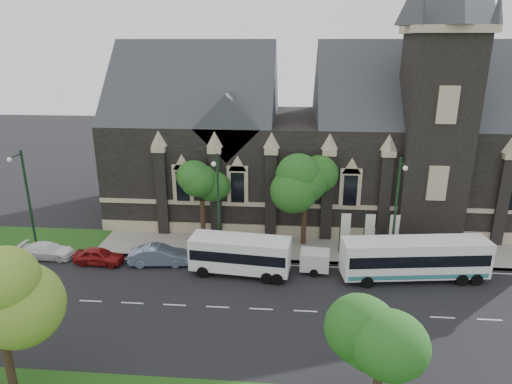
# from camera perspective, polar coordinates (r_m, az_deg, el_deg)

# --- Properties ---
(ground) EXTENTS (160.00, 160.00, 0.00)m
(ground) POSITION_cam_1_polar(r_m,az_deg,el_deg) (31.89, 0.65, -14.48)
(ground) COLOR black
(ground) RESTS_ON ground
(sidewalk) EXTENTS (80.00, 5.00, 0.15)m
(sidewalk) POSITION_cam_1_polar(r_m,az_deg,el_deg) (40.14, 1.64, -7.01)
(sidewalk) COLOR gray
(sidewalk) RESTS_ON ground
(museum) EXTENTS (40.00, 17.70, 29.90)m
(museum) POSITION_cam_1_polar(r_m,az_deg,el_deg) (46.50, 8.73, 6.88)
(museum) COLOR black
(museum) RESTS_ON ground
(tree_park_near) EXTENTS (4.42, 4.42, 8.56)m
(tree_park_near) POSITION_cam_1_polar(r_m,az_deg,el_deg) (25.04, -29.41, -10.00)
(tree_park_near) COLOR black
(tree_park_near) RESTS_ON ground
(tree_park_east) EXTENTS (3.40, 3.40, 6.28)m
(tree_park_east) POSITION_cam_1_polar(r_m,az_deg,el_deg) (21.96, 15.90, -17.77)
(tree_park_east) COLOR black
(tree_park_east) RESTS_ON ground
(tree_walk_right) EXTENTS (4.08, 4.08, 7.80)m
(tree_walk_right) POSITION_cam_1_polar(r_m,az_deg,el_deg) (39.16, 6.51, 1.24)
(tree_walk_right) COLOR black
(tree_walk_right) RESTS_ON ground
(tree_walk_left) EXTENTS (3.91, 3.91, 7.64)m
(tree_walk_left) POSITION_cam_1_polar(r_m,az_deg,el_deg) (39.90, -6.53, 1.44)
(tree_walk_left) COLOR black
(tree_walk_left) RESTS_ON ground
(street_lamp_near) EXTENTS (0.36, 1.88, 9.00)m
(street_lamp_near) POSITION_cam_1_polar(r_m,az_deg,el_deg) (36.84, 17.23, -1.78)
(street_lamp_near) COLOR #16321C
(street_lamp_near) RESTS_ON ground
(street_lamp_mid) EXTENTS (0.36, 1.88, 9.00)m
(street_lamp_mid) POSITION_cam_1_polar(r_m,az_deg,el_deg) (36.41, -4.80, -1.22)
(street_lamp_mid) COLOR #16321C
(street_lamp_mid) RESTS_ON ground
(street_lamp_far) EXTENTS (0.36, 1.88, 9.00)m
(street_lamp_far) POSITION_cam_1_polar(r_m,az_deg,el_deg) (42.07, -26.84, -0.48)
(street_lamp_far) COLOR #16321C
(street_lamp_far) RESTS_ON ground
(banner_flag_left) EXTENTS (0.90, 0.10, 4.00)m
(banner_flag_left) POSITION_cam_1_polar(r_m,az_deg,el_deg) (38.95, 10.93, -4.47)
(banner_flag_left) COLOR #16321C
(banner_flag_left) RESTS_ON ground
(banner_flag_center) EXTENTS (0.90, 0.10, 4.00)m
(banner_flag_center) POSITION_cam_1_polar(r_m,az_deg,el_deg) (39.23, 13.84, -4.51)
(banner_flag_center) COLOR #16321C
(banner_flag_center) RESTS_ON ground
(banner_flag_right) EXTENTS (0.90, 0.10, 4.00)m
(banner_flag_right) POSITION_cam_1_polar(r_m,az_deg,el_deg) (39.60, 16.71, -4.55)
(banner_flag_right) COLOR #16321C
(banner_flag_right) RESTS_ON ground
(tour_coach) EXTENTS (11.19, 3.74, 3.21)m
(tour_coach) POSITION_cam_1_polar(r_m,az_deg,el_deg) (36.64, 19.31, -7.83)
(tour_coach) COLOR white
(tour_coach) RESTS_ON ground
(shuttle_bus) EXTENTS (7.90, 3.38, 2.96)m
(shuttle_bus) POSITION_cam_1_polar(r_m,az_deg,el_deg) (35.44, -1.98, -7.71)
(shuttle_bus) COLOR white
(shuttle_bus) RESTS_ON ground
(box_trailer) EXTENTS (3.30, 1.94, 1.73)m
(box_trailer) POSITION_cam_1_polar(r_m,az_deg,el_deg) (36.29, 7.38, -8.49)
(box_trailer) COLOR silver
(box_trailer) RESTS_ON ground
(sedan) EXTENTS (4.95, 2.20, 1.58)m
(sedan) POSITION_cam_1_polar(r_m,az_deg,el_deg) (38.03, -12.05, -7.77)
(sedan) COLOR slate
(sedan) RESTS_ON ground
(car_far_red) EXTENTS (4.14, 1.87, 1.38)m
(car_far_red) POSITION_cam_1_polar(r_m,az_deg,el_deg) (39.43, -19.10, -7.61)
(car_far_red) COLOR maroon
(car_far_red) RESTS_ON ground
(car_far_white) EXTENTS (4.51, 1.84, 1.31)m
(car_far_white) POSITION_cam_1_polar(r_m,az_deg,el_deg) (42.09, -24.73, -6.70)
(car_far_white) COLOR white
(car_far_white) RESTS_ON ground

